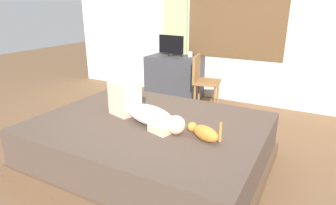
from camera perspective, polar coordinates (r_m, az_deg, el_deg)
ground_plane at (r=3.06m, az=-2.56°, el=-12.27°), size 16.00×16.00×0.00m
back_wall_with_window at (r=4.93m, az=12.98°, el=16.89°), size 6.40×0.14×2.90m
bed at (r=2.94m, az=-3.61°, el=-8.25°), size 2.24×1.73×0.50m
person_lying at (r=2.81m, az=-4.98°, el=-1.41°), size 0.94×0.48×0.34m
cat at (r=2.45m, az=7.14°, el=-5.92°), size 0.34×0.19×0.21m
desk at (r=5.02m, az=1.27°, el=4.96°), size 0.90×0.56×0.74m
tv_monitor at (r=4.95m, az=0.60°, el=11.26°), size 0.48×0.10×0.35m
cup at (r=4.93m, az=4.39°, el=9.52°), size 0.08×0.08×0.08m
chair_by_desk at (r=4.43m, az=6.85°, el=4.74°), size 0.44×0.44×0.86m
curtain_left at (r=5.19m, az=1.54°, el=16.17°), size 0.44×0.06×2.67m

